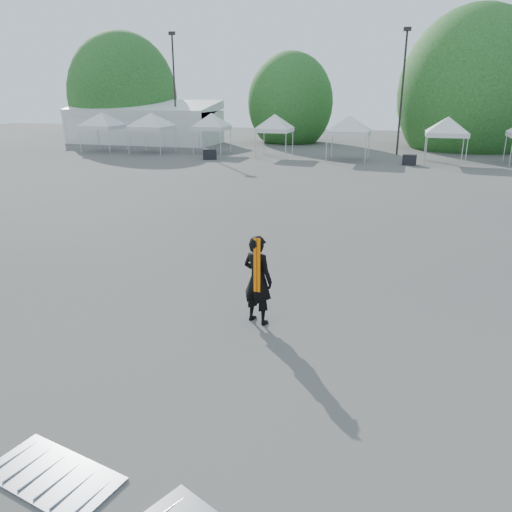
# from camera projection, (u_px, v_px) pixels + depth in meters

# --- Properties ---
(ground) EXTENTS (120.00, 120.00, 0.00)m
(ground) POSITION_uv_depth(u_px,v_px,m) (249.00, 288.00, 13.41)
(ground) COLOR #474442
(ground) RESTS_ON ground
(marquee) EXTENTS (15.00, 6.25, 4.23)m
(marquee) POSITION_uv_depth(u_px,v_px,m) (144.00, 123.00, 50.59)
(marquee) COLOR silver
(marquee) RESTS_ON ground
(light_pole_west) EXTENTS (0.60, 0.25, 10.30)m
(light_pole_west) POSITION_uv_depth(u_px,v_px,m) (174.00, 83.00, 47.41)
(light_pole_west) COLOR black
(light_pole_west) RESTS_ON ground
(light_pole_east) EXTENTS (0.60, 0.25, 9.80)m
(light_pole_east) POSITION_uv_depth(u_px,v_px,m) (403.00, 85.00, 40.01)
(light_pole_east) COLOR black
(light_pole_east) RESTS_ON ground
(tree_far_w) EXTENTS (4.80, 4.80, 7.30)m
(tree_far_w) POSITION_uv_depth(u_px,v_px,m) (123.00, 96.00, 53.59)
(tree_far_w) COLOR #382314
(tree_far_w) RESTS_ON ground
(tree_mid_w) EXTENTS (4.16, 4.16, 6.33)m
(tree_mid_w) POSITION_uv_depth(u_px,v_px,m) (290.00, 103.00, 50.75)
(tree_mid_w) COLOR #382314
(tree_mid_w) RESTS_ON ground
(tree_mid_e) EXTENTS (5.12, 5.12, 7.79)m
(tree_mid_e) POSITION_uv_depth(u_px,v_px,m) (472.00, 94.00, 44.98)
(tree_mid_e) COLOR #382314
(tree_mid_e) RESTS_ON ground
(tent_a) EXTENTS (4.29, 4.29, 3.88)m
(tent_a) POSITION_uv_depth(u_px,v_px,m) (102.00, 115.00, 43.21)
(tent_a) COLOR silver
(tent_a) RESTS_ON ground
(tent_b) EXTENTS (4.44, 4.44, 3.88)m
(tent_b) POSITION_uv_depth(u_px,v_px,m) (151.00, 116.00, 42.17)
(tent_b) COLOR silver
(tent_b) RESTS_ON ground
(tent_c) EXTENTS (3.77, 3.77, 3.88)m
(tent_c) POSITION_uv_depth(u_px,v_px,m) (211.00, 116.00, 41.83)
(tent_c) COLOR silver
(tent_c) RESTS_ON ground
(tent_d) EXTENTS (3.76, 3.76, 3.88)m
(tent_d) POSITION_uv_depth(u_px,v_px,m) (275.00, 118.00, 39.76)
(tent_d) COLOR silver
(tent_d) RESTS_ON ground
(tent_e) EXTENTS (4.34, 4.34, 3.88)m
(tent_e) POSITION_uv_depth(u_px,v_px,m) (350.00, 119.00, 37.34)
(tent_e) COLOR silver
(tent_e) RESTS_ON ground
(tent_f) EXTENTS (4.09, 4.09, 3.88)m
(tent_f) POSITION_uv_depth(u_px,v_px,m) (448.00, 120.00, 35.77)
(tent_f) COLOR silver
(tent_f) RESTS_ON ground
(man) EXTENTS (0.88, 0.73, 2.05)m
(man) POSITION_uv_depth(u_px,v_px,m) (258.00, 280.00, 11.12)
(man) COLOR black
(man) RESTS_ON ground
(barrier_left) EXTENTS (2.04, 1.33, 0.06)m
(barrier_left) POSITION_uv_depth(u_px,v_px,m) (53.00, 476.00, 6.80)
(barrier_left) COLOR #9B9DA2
(barrier_left) RESTS_ON ground
(crate_west) EXTENTS (1.25, 1.11, 0.80)m
(crate_west) POSITION_uv_depth(u_px,v_px,m) (210.00, 154.00, 38.82)
(crate_west) COLOR black
(crate_west) RESTS_ON ground
(crate_mid) EXTENTS (0.99, 0.79, 0.74)m
(crate_mid) POSITION_uv_depth(u_px,v_px,m) (409.00, 160.00, 35.80)
(crate_mid) COLOR black
(crate_mid) RESTS_ON ground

